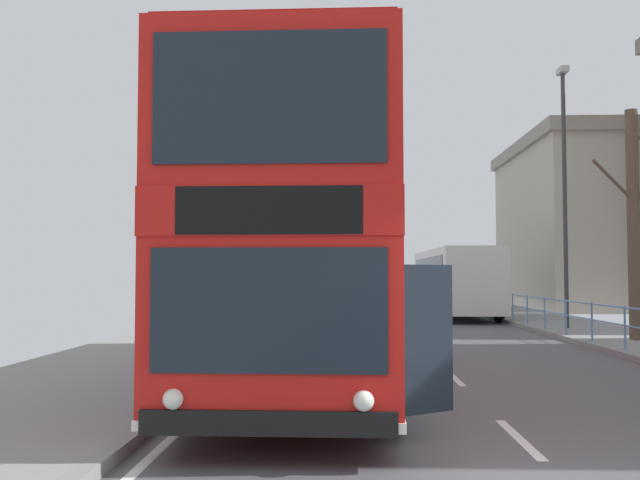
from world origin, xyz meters
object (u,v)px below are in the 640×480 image
Objects in this scene: double_decker_bus_main at (309,246)px; background_building_01 at (625,224)px; street_lamp_far_side at (564,178)px; bare_tree_far_00 at (634,219)px; background_bus_far_lane at (454,280)px.

double_decker_bus_main is 0.83× the size of background_building_01.
double_decker_bus_main is 13.96m from street_lamp_far_side.
bare_tree_far_00 is at bearing -110.66° from background_building_01.
background_building_01 reaches higher than double_decker_bus_main.
bare_tree_far_00 reaches higher than double_decker_bus_main.
background_building_01 is at bearing 38.75° from background_bus_far_lane.
bare_tree_far_00 reaches higher than background_bus_far_lane.
double_decker_bus_main is 33.33m from background_building_01.
background_building_01 reaches higher than bare_tree_far_00.
double_decker_bus_main is 1.81× the size of bare_tree_far_00.
double_decker_bus_main is at bearing -125.24° from street_lamp_far_side.
street_lamp_far_side is at bearing 96.78° from bare_tree_far_00.
background_bus_far_lane is 1.27× the size of street_lamp_far_side.
background_bus_far_lane is at bearing 102.35° from bare_tree_far_00.
background_building_01 reaches higher than background_bus_far_lane.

